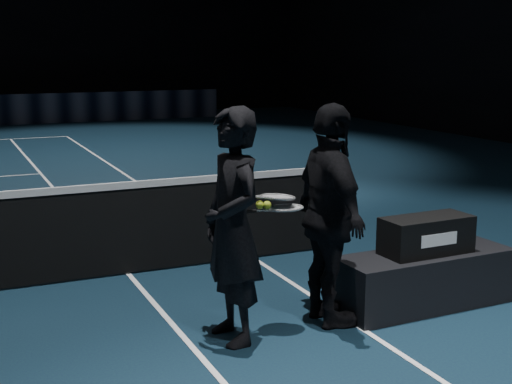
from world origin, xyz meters
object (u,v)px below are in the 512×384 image
(tennis_balls, at_px, (263,203))
(racket_bag, at_px, (426,235))
(player_bench, at_px, (424,279))
(player_b, at_px, (330,216))
(racket_lower, at_px, (286,208))
(racket_upper, at_px, (278,197))
(player_a, at_px, (233,226))

(tennis_balls, bearing_deg, racket_bag, -0.39)
(player_bench, xyz_separation_m, player_b, (-0.97, -0.00, 0.67))
(player_b, bearing_deg, racket_lower, 94.67)
(racket_bag, xyz_separation_m, racket_lower, (-1.37, 0.00, 0.37))
(player_b, xyz_separation_m, racket_upper, (-0.45, 0.04, 0.19))
(racket_bag, relative_size, player_a, 0.45)
(player_a, relative_size, player_b, 1.00)
(player_bench, height_order, racket_bag, racket_bag)
(player_a, xyz_separation_m, racket_lower, (0.45, -0.00, 0.10))
(racket_bag, xyz_separation_m, racket_upper, (-1.42, 0.04, 0.45))
(player_bench, distance_m, player_b, 1.18)
(player_a, relative_size, racket_upper, 2.68)
(player_b, height_order, racket_lower, player_b)
(player_b, distance_m, tennis_balls, 0.62)
(racket_bag, height_order, player_b, player_b)
(player_bench, relative_size, racket_bag, 2.00)
(racket_bag, height_order, racket_lower, racket_lower)
(racket_lower, bearing_deg, racket_bag, 0.46)
(racket_bag, relative_size, racket_lower, 1.19)
(player_bench, bearing_deg, racket_bag, 0.00)
(player_b, distance_m, racket_lower, 0.41)
(racket_lower, bearing_deg, tennis_balls, 178.53)
(racket_upper, bearing_deg, racket_lower, -42.66)
(player_b, bearing_deg, racket_bag, -84.69)
(player_a, bearing_deg, racket_bag, 86.00)
(racket_lower, xyz_separation_m, tennis_balls, (-0.19, 0.01, 0.06))
(player_a, xyz_separation_m, player_b, (0.85, -0.01, 0.00))
(racket_bag, bearing_deg, player_b, 178.22)
(player_b, bearing_deg, racket_upper, 89.59)
(player_bench, distance_m, racket_lower, 1.57)
(racket_bag, distance_m, player_b, 1.00)
(tennis_balls, bearing_deg, player_b, -1.09)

